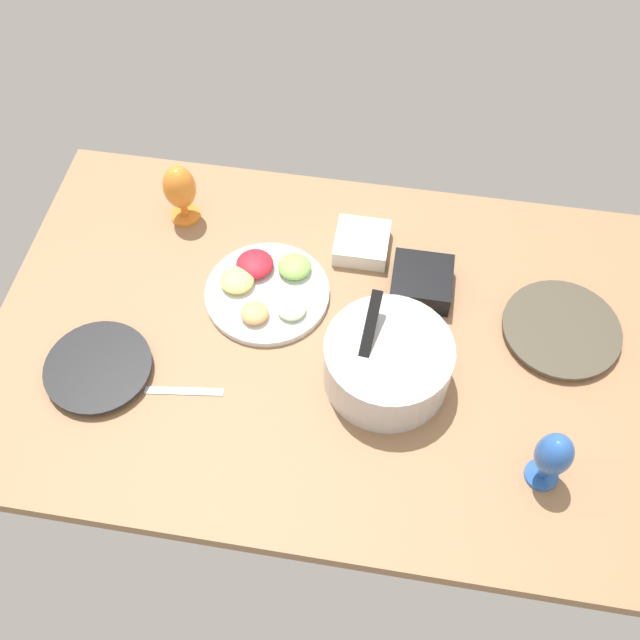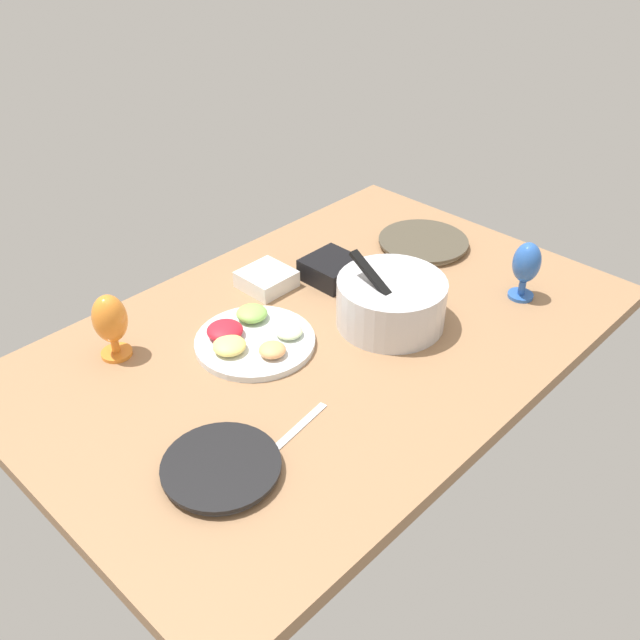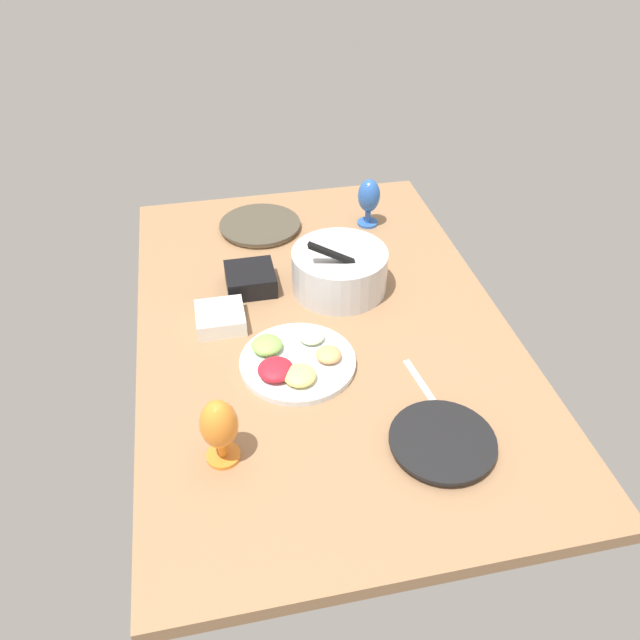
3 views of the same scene
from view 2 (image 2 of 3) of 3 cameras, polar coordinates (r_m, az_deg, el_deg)
ground_plane at (r=186.62cm, az=0.56°, el=-1.62°), size 160.00×104.00×4.00cm
dinner_plate_left at (r=227.08cm, az=8.29°, el=6.17°), size 28.19×28.19×2.25cm
dinner_plate_right at (r=149.54cm, az=-7.94°, el=-11.69°), size 24.81×24.81×2.51cm
mixing_bowl at (r=186.65cm, az=5.72°, el=1.56°), size 28.77×28.77×19.91cm
fruit_platter at (r=181.63cm, az=-5.51°, el=-1.47°), size 30.79×30.79×5.30cm
hurricane_glass_orange at (r=179.72cm, az=-16.50°, el=-0.08°), size 8.50×8.50×17.45cm
hurricane_glass_blue at (r=202.73cm, az=16.23°, el=4.25°), size 7.68×7.68×17.09cm
square_bowl_white at (r=203.84cm, az=-4.32°, el=3.36°), size 13.58×13.58×4.88cm
square_bowl_black at (r=206.62cm, az=0.98°, el=4.19°), size 14.70×14.70×6.29cm
fork_by_right_plate at (r=158.48cm, az=-1.62°, el=-8.49°), size 18.08×4.12×0.60cm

